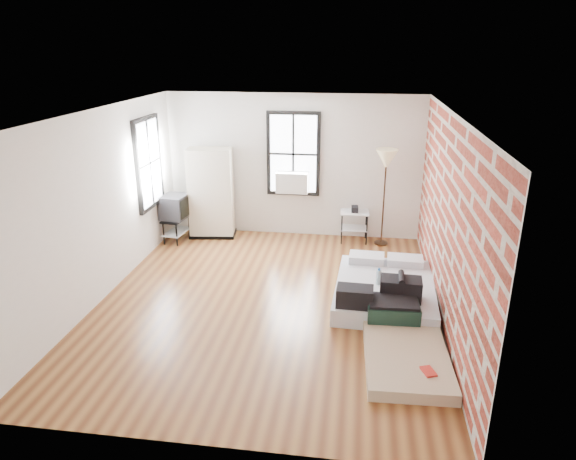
# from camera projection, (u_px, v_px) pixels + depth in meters

# --- Properties ---
(ground) EXTENTS (6.00, 6.00, 0.00)m
(ground) POSITION_uv_depth(u_px,v_px,m) (267.00, 301.00, 7.75)
(ground) COLOR #5A2F17
(ground) RESTS_ON ground
(room_shell) EXTENTS (5.02, 6.02, 2.80)m
(room_shell) POSITION_uv_depth(u_px,v_px,m) (286.00, 184.00, 7.46)
(room_shell) COLOR silver
(room_shell) RESTS_ON ground
(mattress_main) EXTENTS (1.54, 2.04, 0.63)m
(mattress_main) POSITION_uv_depth(u_px,v_px,m) (384.00, 289.00, 7.75)
(mattress_main) COLOR silver
(mattress_main) RESTS_ON ground
(mattress_bare) EXTENTS (1.06, 1.92, 0.41)m
(mattress_bare) POSITION_uv_depth(u_px,v_px,m) (402.00, 340.00, 6.52)
(mattress_bare) COLOR tan
(mattress_bare) RESTS_ON ground
(wardrobe) EXTENTS (0.95, 0.62, 1.77)m
(wardrobe) POSITION_uv_depth(u_px,v_px,m) (211.00, 193.00, 10.12)
(wardrobe) COLOR black
(wardrobe) RESTS_ON ground
(side_table) EXTENTS (0.56, 0.46, 0.72)m
(side_table) POSITION_uv_depth(u_px,v_px,m) (354.00, 218.00, 9.95)
(side_table) COLOR black
(side_table) RESTS_ON ground
(floor_lamp) EXTENTS (0.40, 0.40, 1.85)m
(floor_lamp) POSITION_uv_depth(u_px,v_px,m) (386.00, 163.00, 9.44)
(floor_lamp) COLOR black
(floor_lamp) RESTS_ON ground
(tv_stand) EXTENTS (0.52, 0.69, 0.93)m
(tv_stand) POSITION_uv_depth(u_px,v_px,m) (175.00, 209.00, 9.92)
(tv_stand) COLOR black
(tv_stand) RESTS_ON ground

